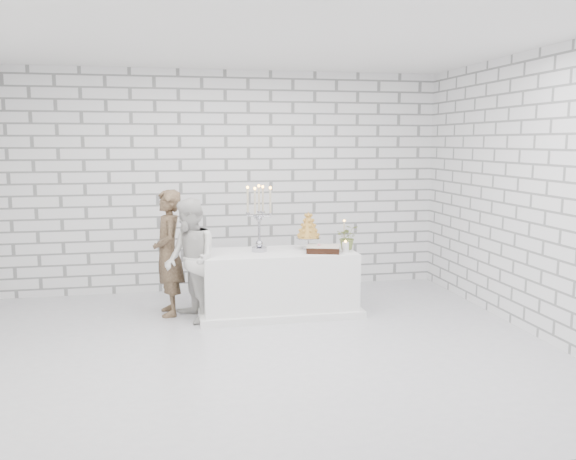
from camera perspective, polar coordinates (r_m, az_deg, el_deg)
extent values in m
cube|color=silver|center=(6.07, -3.43, -11.24)|extent=(6.00, 5.00, 0.01)
cube|color=white|center=(5.79, -3.71, 17.95)|extent=(6.00, 5.00, 0.01)
cube|color=white|center=(8.21, -5.93, 4.63)|extent=(6.00, 0.01, 3.00)
cube|color=white|center=(3.30, 2.31, -1.07)|extent=(6.00, 0.01, 3.00)
cube|color=white|center=(6.82, 22.32, 3.26)|extent=(0.01, 5.00, 3.00)
cube|color=white|center=(7.16, -0.92, -5.02)|extent=(1.80, 0.80, 0.75)
imported|color=#3A2C1F|center=(7.14, -11.42, -2.17)|extent=(0.42, 0.58, 1.49)
imported|color=silver|center=(6.84, -9.35, -2.90)|extent=(0.72, 0.82, 1.42)
cube|color=black|center=(7.02, 3.40, -1.83)|extent=(0.45, 0.37, 0.08)
cylinder|color=white|center=(7.05, 5.54, -1.66)|extent=(0.09, 0.09, 0.12)
cylinder|color=beige|center=(7.37, 5.41, -0.42)|extent=(0.07, 0.07, 0.32)
imported|color=#546A38|center=(7.22, 5.76, -0.68)|extent=(0.32, 0.29, 0.30)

